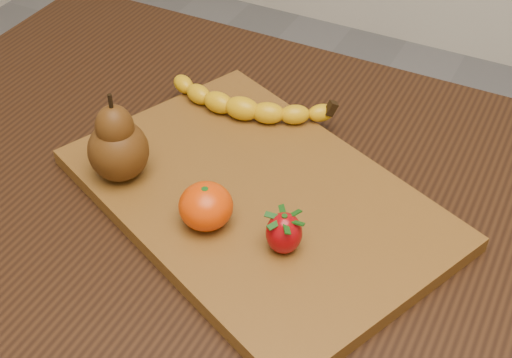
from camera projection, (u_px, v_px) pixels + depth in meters
The scene contains 6 objects.
table at pixel (224, 235), 0.96m from camera, with size 1.00×0.70×0.76m.
cutting_board at pixel (256, 198), 0.85m from camera, with size 0.45×0.30×0.02m, color brown.
banana at pixel (242, 108), 0.95m from camera, with size 0.20×0.05×0.03m, color #D9A30A, non-canonical shape.
pear at pixel (116, 137), 0.83m from camera, with size 0.07×0.07×0.11m, color #4B290C, non-canonical shape.
mandarin at pixel (206, 206), 0.79m from camera, with size 0.06×0.06×0.05m, color #D13802.
strawberry at pixel (284, 232), 0.76m from camera, with size 0.04×0.04×0.05m, color #960409, non-canonical shape.
Camera 1 is at (0.35, -0.58, 1.35)m, focal length 50.00 mm.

